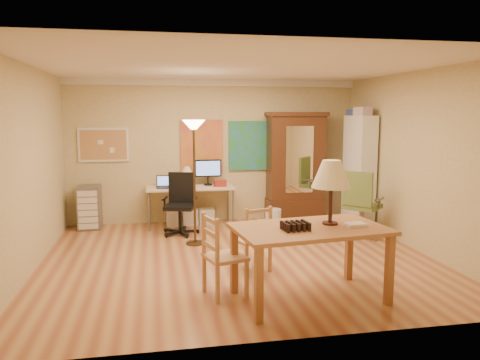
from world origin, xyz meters
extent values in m
plane|color=#955435|center=(0.00, 0.00, 0.00)|extent=(5.50, 5.50, 0.00)
cube|color=white|center=(0.00, 2.46, 2.64)|extent=(5.50, 0.08, 0.12)
cube|color=tan|center=(-2.05, 2.47, 1.50)|extent=(0.90, 0.04, 0.62)
cube|color=gold|center=(-0.25, 2.47, 1.45)|extent=(0.80, 0.04, 1.00)
cube|color=teal|center=(0.65, 2.47, 1.45)|extent=(0.75, 0.04, 0.95)
cube|color=brown|center=(0.51, -1.61, 0.80)|extent=(1.75, 1.18, 0.04)
cube|color=brown|center=(-0.18, -2.11, 0.39)|extent=(0.09, 0.09, 0.78)
cube|color=brown|center=(1.31, -1.93, 0.39)|extent=(0.09, 0.09, 0.78)
cube|color=brown|center=(-0.28, -1.28, 0.39)|extent=(0.09, 0.09, 0.78)
cube|color=brown|center=(1.21, -1.10, 0.39)|extent=(0.09, 0.09, 0.78)
cylinder|color=black|center=(0.78, -1.52, 0.83)|extent=(0.18, 0.18, 0.02)
cylinder|color=black|center=(0.78, -1.52, 1.04)|extent=(0.04, 0.04, 0.44)
cone|color=beige|center=(0.78, -1.52, 1.39)|extent=(0.44, 0.44, 0.31)
cube|color=silver|center=(1.02, -1.66, 0.84)|extent=(0.24, 0.19, 0.03)
cube|color=black|center=(0.32, -1.71, 0.87)|extent=(0.33, 0.28, 0.09)
cube|color=tan|center=(0.09, -0.55, 0.42)|extent=(0.51, 0.50, 0.04)
cube|color=tan|center=(0.20, -0.34, 0.20)|extent=(0.05, 0.05, 0.40)
cube|color=tan|center=(-0.13, -0.45, 0.20)|extent=(0.05, 0.05, 0.40)
cube|color=tan|center=(0.31, -0.66, 0.20)|extent=(0.05, 0.05, 0.40)
cube|color=tan|center=(-0.03, -0.77, 0.20)|extent=(0.05, 0.05, 0.40)
cube|color=tan|center=(0.31, -0.66, 0.65)|extent=(0.05, 0.05, 0.46)
cube|color=tan|center=(-0.03, -0.77, 0.65)|extent=(0.05, 0.05, 0.46)
cube|color=tan|center=(0.14, -0.71, 0.70)|extent=(0.34, 0.14, 0.05)
cube|color=tan|center=(-0.39, -1.33, 0.45)|extent=(0.52, 0.54, 0.04)
cube|color=tan|center=(-0.17, -1.46, 0.21)|extent=(0.05, 0.05, 0.43)
cube|color=tan|center=(-0.27, -1.10, 0.21)|extent=(0.05, 0.05, 0.43)
cube|color=tan|center=(-0.51, -1.56, 0.21)|extent=(0.05, 0.05, 0.43)
cube|color=tan|center=(-0.62, -1.20, 0.21)|extent=(0.05, 0.05, 0.43)
cube|color=tan|center=(-0.51, -1.56, 0.70)|extent=(0.05, 0.05, 0.50)
cube|color=tan|center=(-0.62, -1.20, 0.70)|extent=(0.05, 0.05, 0.50)
cube|color=tan|center=(-0.56, -1.38, 0.75)|extent=(0.13, 0.37, 0.05)
cylinder|color=#422F1A|center=(-0.54, 0.85, 0.02)|extent=(0.29, 0.29, 0.03)
cylinder|color=#422F1A|center=(-0.54, 0.85, 0.95)|extent=(0.04, 0.04, 1.85)
cone|color=#FFE0A5|center=(-0.54, 0.85, 1.89)|extent=(0.36, 0.36, 0.15)
cube|color=beige|center=(-0.51, 2.12, 0.72)|extent=(1.60, 0.70, 0.03)
cylinder|color=slate|center=(-1.26, 1.82, 0.35)|extent=(0.04, 0.04, 0.70)
cylinder|color=slate|center=(0.24, 1.82, 0.35)|extent=(0.04, 0.04, 0.70)
cylinder|color=slate|center=(-1.26, 2.42, 0.35)|extent=(0.04, 0.04, 0.70)
cylinder|color=slate|center=(0.24, 2.42, 0.35)|extent=(0.04, 0.04, 0.70)
cube|color=black|center=(-0.96, 2.07, 0.74)|extent=(0.32, 0.22, 0.02)
cube|color=black|center=(-0.96, 2.23, 0.85)|extent=(0.32, 0.06, 0.21)
cube|color=black|center=(-0.16, 2.27, 1.05)|extent=(0.50, 0.04, 0.32)
cone|color=beige|center=(-0.56, 2.22, 1.03)|extent=(0.20, 0.20, 0.12)
cube|color=silver|center=(-0.66, 1.97, 0.73)|extent=(0.25, 0.32, 0.01)
cube|color=maroon|center=(0.04, 2.07, 0.79)|extent=(0.22, 0.16, 0.12)
cube|color=white|center=(-0.81, 2.17, 0.15)|extent=(0.28, 0.24, 0.30)
cube|color=white|center=(-0.51, 2.17, 0.15)|extent=(0.28, 0.24, 0.30)
cube|color=silver|center=(-0.21, 2.17, 0.15)|extent=(0.28, 0.24, 0.30)
cylinder|color=black|center=(-0.73, 1.51, 0.25)|extent=(0.06, 0.06, 0.41)
cube|color=black|center=(-0.73, 1.51, 0.49)|extent=(0.59, 0.57, 0.07)
cube|color=black|center=(-0.68, 1.73, 0.79)|extent=(0.46, 0.16, 0.53)
cube|color=black|center=(-0.99, 1.57, 0.63)|extent=(0.11, 0.30, 0.03)
cube|color=black|center=(-0.48, 1.44, 0.63)|extent=(0.11, 0.30, 0.03)
cylinder|color=slate|center=(2.27, 0.80, 0.27)|extent=(0.07, 0.07, 0.43)
cube|color=#4F672E|center=(2.27, 0.80, 0.52)|extent=(0.72, 0.72, 0.08)
cube|color=#4F672E|center=(2.10, 0.64, 0.85)|extent=(0.38, 0.40, 0.57)
cube|color=slate|center=(2.46, 0.59, 0.67)|extent=(0.27, 0.25, 0.03)
cube|color=slate|center=(2.08, 1.01, 0.67)|extent=(0.27, 0.25, 0.03)
cube|color=slate|center=(-2.32, 2.25, 0.39)|extent=(0.39, 0.45, 0.78)
cube|color=silver|center=(-2.32, 2.02, 0.39)|extent=(0.33, 0.02, 0.67)
cube|color=black|center=(1.54, 2.24, 1.01)|extent=(1.06, 0.48, 2.03)
cube|color=black|center=(1.54, 2.24, 0.21)|extent=(1.10, 0.52, 0.41)
cube|color=white|center=(1.54, 1.99, 1.21)|extent=(0.53, 0.01, 1.26)
cube|color=black|center=(1.54, 2.24, 2.06)|extent=(1.14, 0.54, 0.08)
cube|color=white|center=(2.55, 1.58, 1.01)|extent=(0.30, 0.81, 2.03)
cube|color=#993333|center=(2.51, 1.43, 0.49)|extent=(0.18, 0.41, 0.24)
cube|color=#334C99|center=(2.51, 1.78, 1.68)|extent=(0.18, 0.28, 0.20)
cylinder|color=silver|center=(0.93, 1.59, 0.18)|extent=(0.29, 0.29, 0.36)
camera|label=1|loc=(-1.16, -6.39, 2.05)|focal=35.00mm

